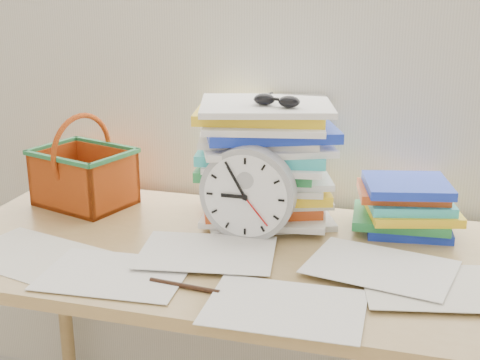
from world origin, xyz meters
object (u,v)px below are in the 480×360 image
(desk, at_px, (227,276))
(paper_stack, at_px, (264,162))
(clock, at_px, (248,193))
(basket, at_px, (83,161))
(book_stack, at_px, (407,206))

(desk, bearing_deg, paper_stack, 81.12)
(desk, xyz_separation_m, paper_stack, (0.03, 0.22, 0.23))
(clock, height_order, basket, basket)
(book_stack, bearing_deg, paper_stack, -178.42)
(clock, xyz_separation_m, basket, (-0.51, 0.12, 0.01))
(clock, distance_m, book_stack, 0.41)
(clock, relative_size, basket, 0.92)
(book_stack, distance_m, basket, 0.89)
(paper_stack, bearing_deg, desk, -98.88)
(paper_stack, height_order, clock, paper_stack)
(book_stack, height_order, basket, basket)
(paper_stack, distance_m, clock, 0.15)
(clock, bearing_deg, basket, 167.23)
(desk, xyz_separation_m, clock, (0.03, 0.07, 0.19))
(desk, bearing_deg, basket, 158.48)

